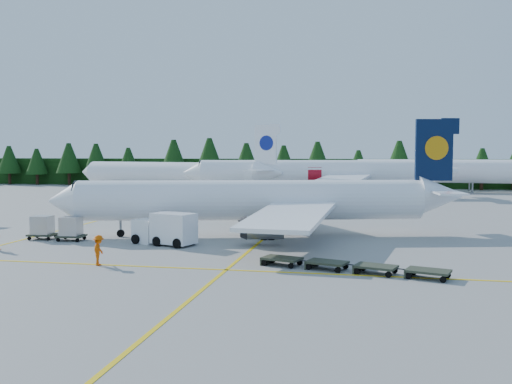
# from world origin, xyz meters

# --- Properties ---
(ground) EXTENTS (320.00, 320.00, 0.00)m
(ground) POSITION_xyz_m (0.00, 0.00, 0.00)
(ground) COLOR #989893
(ground) RESTS_ON ground
(taxi_stripe_a) EXTENTS (0.25, 120.00, 0.01)m
(taxi_stripe_a) POSITION_xyz_m (-14.00, 20.00, 0.01)
(taxi_stripe_a) COLOR yellow
(taxi_stripe_a) RESTS_ON ground
(taxi_stripe_b) EXTENTS (0.25, 120.00, 0.01)m
(taxi_stripe_b) POSITION_xyz_m (6.00, 20.00, 0.01)
(taxi_stripe_b) COLOR yellow
(taxi_stripe_b) RESTS_ON ground
(taxi_stripe_cross) EXTENTS (80.00, 0.25, 0.01)m
(taxi_stripe_cross) POSITION_xyz_m (0.00, -6.00, 0.01)
(taxi_stripe_cross) COLOR yellow
(taxi_stripe_cross) RESTS_ON ground
(treeline_hedge) EXTENTS (220.00, 4.00, 6.00)m
(treeline_hedge) POSITION_xyz_m (0.00, 82.00, 3.00)
(treeline_hedge) COLOR black
(treeline_hedge) RESTS_ON ground
(airliner_navy) EXTENTS (35.05, 28.49, 10.37)m
(airliner_navy) POSITION_xyz_m (3.99, 8.55, 3.12)
(airliner_navy) COLOR white
(airliner_navy) RESTS_ON ground
(airliner_red) EXTENTS (43.88, 35.85, 12.81)m
(airliner_red) POSITION_xyz_m (5.24, 53.41, 3.85)
(airliner_red) COLOR white
(airliner_red) RESTS_ON ground
(airliner_far_left) EXTENTS (39.99, 13.36, 11.86)m
(airliner_far_left) POSITION_xyz_m (-20.95, 55.93, 3.72)
(airliner_far_left) COLOR white
(airliner_far_left) RESTS_ON ground
(airliner_far_right) EXTENTS (43.75, 7.21, 12.72)m
(airliner_far_right) POSITION_xyz_m (29.99, 70.36, 3.99)
(airliner_far_right) COLOR white
(airliner_far_right) RESTS_ON ground
(service_truck) EXTENTS (5.69, 3.57, 2.58)m
(service_truck) POSITION_xyz_m (-1.35, 2.75, 1.28)
(service_truck) COLOR silver
(service_truck) RESTS_ON ground
(dolly_train) EXTENTS (11.86, 4.48, 0.14)m
(dolly_train) POSITION_xyz_m (13.75, -4.99, 0.46)
(dolly_train) COLOR #353A2A
(dolly_train) RESTS_ON ground
(uld_pair) EXTENTS (5.12, 2.12, 1.68)m
(uld_pair) POSITION_xyz_m (-11.12, 3.24, 1.13)
(uld_pair) COLOR #353A2A
(uld_pair) RESTS_ON ground
(crew_c) EXTENTS (0.71, 0.92, 2.01)m
(crew_c) POSITION_xyz_m (-2.56, -6.20, 1.00)
(crew_c) COLOR #E55404
(crew_c) RESTS_ON ground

